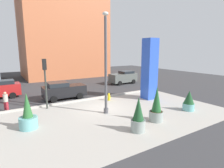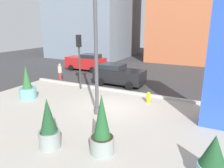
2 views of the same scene
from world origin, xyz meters
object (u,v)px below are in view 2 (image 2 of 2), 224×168
(lamp_post, at_px, (96,49))
(potted_plant_curbside, at_px, (213,159))
(traffic_light_corner, at_px, (79,53))
(fire_hydrant, at_px, (148,97))
(pedestrian_by_curb, at_px, (60,72))
(potted_plant_near_left, at_px, (102,130))
(car_curb_east, at_px, (86,62))
(potted_plant_by_pillar, at_px, (27,87))
(art_pillar_blue, at_px, (219,66))
(car_intersection, at_px, (119,75))
(potted_plant_mid_plaza, at_px, (49,127))

(lamp_post, xyz_separation_m, potted_plant_curbside, (6.12, -3.04, -2.94))
(lamp_post, xyz_separation_m, traffic_light_corner, (-3.68, 3.65, -0.88))
(fire_hydrant, relative_size, pedestrian_by_curb, 0.46)
(potted_plant_near_left, height_order, car_curb_east, potted_plant_near_left)
(potted_plant_by_pillar, distance_m, fire_hydrant, 8.26)
(potted_plant_by_pillar, xyz_separation_m, fire_hydrant, (7.72, 2.90, -0.46))
(art_pillar_blue, height_order, car_curb_east, art_pillar_blue)
(art_pillar_blue, bearing_deg, car_intersection, 148.54)
(potted_plant_curbside, height_order, traffic_light_corner, traffic_light_corner)
(car_intersection, distance_m, pedestrian_by_curb, 5.33)
(lamp_post, height_order, potted_plant_by_pillar, lamp_post)
(fire_hydrant, bearing_deg, lamp_post, -124.73)
(traffic_light_corner, bearing_deg, car_curb_east, 119.55)
(potted_plant_curbside, height_order, potted_plant_mid_plaza, potted_plant_mid_plaza)
(car_curb_east, bearing_deg, fire_hydrant, -36.28)
(art_pillar_blue, distance_m, traffic_light_corner, 9.88)
(car_curb_east, bearing_deg, car_intersection, -33.56)
(potted_plant_curbside, bearing_deg, car_curb_east, 135.91)
(fire_hydrant, bearing_deg, art_pillar_blue, -21.50)
(potted_plant_near_left, bearing_deg, potted_plant_mid_plaza, -164.14)
(potted_plant_mid_plaza, distance_m, car_intersection, 10.05)
(lamp_post, bearing_deg, car_curb_east, 126.14)
(potted_plant_curbside, distance_m, traffic_light_corner, 12.04)
(car_intersection, bearing_deg, pedestrian_by_curb, -166.05)
(car_curb_east, relative_size, car_intersection, 1.05)
(car_intersection, bearing_deg, lamp_post, -76.38)
(potted_plant_curbside, height_order, fire_hydrant, potted_plant_curbside)
(potted_plant_curbside, relative_size, fire_hydrant, 2.21)
(pedestrian_by_curb, bearing_deg, traffic_light_corner, -20.69)
(potted_plant_near_left, relative_size, car_intersection, 0.58)
(lamp_post, xyz_separation_m, potted_plant_mid_plaza, (-0.00, -3.89, -2.79))
(art_pillar_blue, distance_m, potted_plant_mid_plaza, 8.31)
(potted_plant_mid_plaza, bearing_deg, car_curb_east, 117.63)
(potted_plant_by_pillar, distance_m, potted_plant_mid_plaza, 6.90)
(fire_hydrant, bearing_deg, potted_plant_mid_plaza, -106.93)
(lamp_post, xyz_separation_m, pedestrian_by_curb, (-6.64, 4.77, -2.84))
(art_pillar_blue, distance_m, car_intersection, 8.97)
(art_pillar_blue, xyz_separation_m, car_curb_east, (-13.16, 8.35, -2.11))
(art_pillar_blue, distance_m, potted_plant_curbside, 5.07)
(traffic_light_corner, bearing_deg, potted_plant_near_left, -49.88)
(lamp_post, relative_size, potted_plant_by_pillar, 3.26)
(potted_plant_mid_plaza, height_order, pedestrian_by_curb, potted_plant_mid_plaza)
(lamp_post, distance_m, potted_plant_by_pillar, 6.32)
(traffic_light_corner, distance_m, pedestrian_by_curb, 3.72)
(potted_plant_near_left, distance_m, potted_plant_mid_plaza, 2.24)
(potted_plant_curbside, distance_m, potted_plant_by_pillar, 12.15)
(car_curb_east, bearing_deg, traffic_light_corner, -60.45)
(potted_plant_by_pillar, distance_m, car_intersection, 7.24)
(traffic_light_corner, bearing_deg, fire_hydrant, -6.14)
(pedestrian_by_curb, bearing_deg, lamp_post, -35.69)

